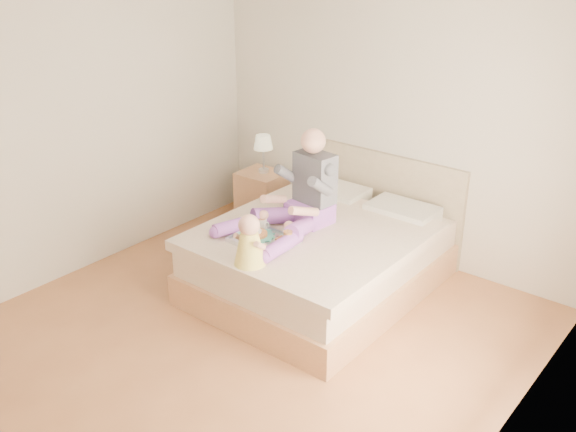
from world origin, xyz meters
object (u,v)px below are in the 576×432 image
Objects in this scene: nightstand at (262,197)px; baby at (250,244)px; tray at (265,238)px; adult at (300,198)px; bed at (325,253)px.

baby is at bearing -53.06° from nightstand.
nightstand is 1.80m from tray.
tray is at bearing -49.93° from nightstand.
nightstand is at bearing 151.07° from adult.
adult is (1.20, -0.87, 0.58)m from nightstand.
bed is 0.60m from adult.
tray is (-0.02, -0.44, -0.22)m from adult.
adult is 2.07× the size of tray.
bed is 5.29× the size of baby.
tray is at bearing 117.27° from baby.
baby is (1.34, -1.66, 0.49)m from nightstand.
nightstand is at bearing 131.67° from baby.
bed is at bearing -29.05° from nightstand.
adult is at bearing 89.10° from tray.
bed is 3.79× the size of nightstand.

